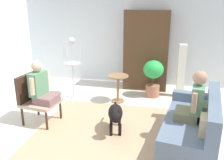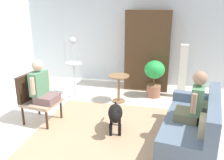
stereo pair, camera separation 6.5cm
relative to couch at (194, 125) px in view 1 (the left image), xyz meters
The scene contains 13 objects.
ground_plane 1.42m from the couch, behind, with size 7.56×7.56×0.00m, color beige.
back_wall 3.41m from the couch, 114.94° to the left, with size 6.90×0.12×2.53m, color silver.
area_rug 1.53m from the couch, behind, with size 2.48×2.55×0.01m, color tan.
couch is the anchor object (origin of this frame).
armchair 2.95m from the couch, behind, with size 0.70×0.66×0.94m.
person_on_couch 0.45m from the couch, 159.78° to the right, with size 0.49×0.57×0.83m.
person_on_armchair 2.81m from the couch, behind, with size 0.48×0.54×0.80m.
round_end_table 2.11m from the couch, 137.54° to the left, with size 0.48×0.48×0.64m.
dog 1.34m from the couch, behind, with size 0.36×0.86×0.56m.
bird_cage_stand 3.16m from the couch, 149.76° to the left, with size 0.43×0.43×1.46m.
potted_plant 2.10m from the couch, 111.99° to the left, with size 0.48×0.48×0.91m.
column_lamp 2.11m from the couch, 93.44° to the left, with size 0.20×0.20×1.29m.
armoire_cabinet 2.85m from the couch, 111.68° to the left, with size 1.13×0.56×2.05m, color #4C331E.
Camera 1 is at (0.80, -3.99, 2.27)m, focal length 39.63 mm.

